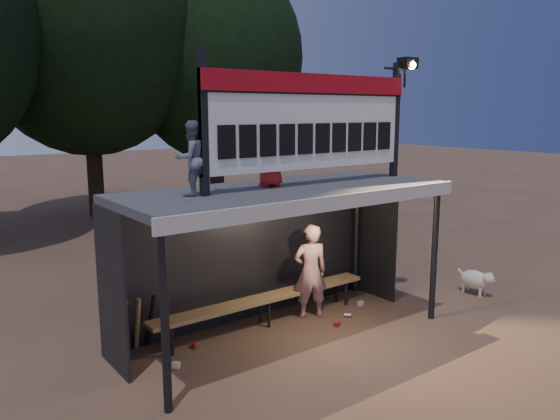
% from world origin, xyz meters
% --- Properties ---
extents(ground, '(80.00, 80.00, 0.00)m').
position_xyz_m(ground, '(0.00, 0.00, 0.00)').
color(ground, brown).
rests_on(ground, ground).
extents(player, '(0.68, 0.56, 1.60)m').
position_xyz_m(player, '(0.81, 0.37, 0.80)').
color(player, silver).
rests_on(player, ground).
extents(child_a, '(0.51, 0.42, 0.99)m').
position_xyz_m(child_a, '(-1.47, 0.11, 2.81)').
color(child_a, slate).
rests_on(child_a, dugout_shelter).
extents(child_b, '(0.49, 0.33, 0.98)m').
position_xyz_m(child_b, '(-0.14, 0.20, 2.81)').
color(child_b, '#B01E1B').
rests_on(child_b, dugout_shelter).
extents(dugout_shelter, '(5.10, 2.08, 2.32)m').
position_xyz_m(dugout_shelter, '(0.00, 0.24, 1.85)').
color(dugout_shelter, '#3D3D40').
rests_on(dugout_shelter, ground).
extents(scoreboard_assembly, '(4.10, 0.27, 1.99)m').
position_xyz_m(scoreboard_assembly, '(0.56, -0.01, 3.32)').
color(scoreboard_assembly, black).
rests_on(scoreboard_assembly, dugout_shelter).
extents(bench, '(4.00, 0.35, 0.48)m').
position_xyz_m(bench, '(0.00, 0.55, 0.43)').
color(bench, olive).
rests_on(bench, ground).
extents(tree_mid, '(7.22, 7.22, 10.36)m').
position_xyz_m(tree_mid, '(1.00, 11.50, 6.17)').
color(tree_mid, black).
rests_on(tree_mid, ground).
extents(tree_right, '(6.08, 6.08, 8.72)m').
position_xyz_m(tree_right, '(5.00, 10.50, 5.19)').
color(tree_right, black).
rests_on(tree_right, ground).
extents(dog, '(0.36, 0.81, 0.49)m').
position_xyz_m(dog, '(4.09, -0.63, 0.28)').
color(dog, beige).
rests_on(dog, ground).
extents(bats, '(0.48, 0.33, 0.84)m').
position_xyz_m(bats, '(-2.04, 0.82, 0.43)').
color(bats, '#A6804D').
rests_on(bats, ground).
extents(litter, '(3.83, 0.78, 0.08)m').
position_xyz_m(litter, '(0.19, 0.10, 0.04)').
color(litter, '#A7291C').
rests_on(litter, ground).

